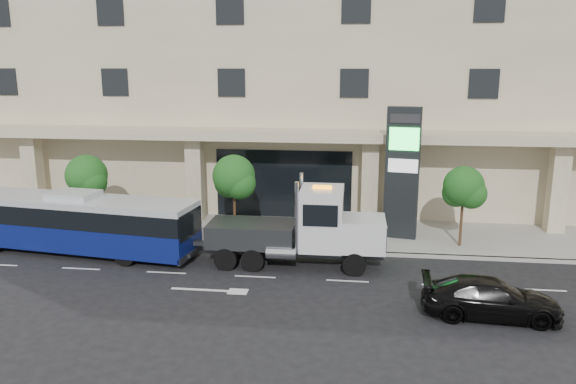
% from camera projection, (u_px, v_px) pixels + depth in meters
% --- Properties ---
extents(ground, '(120.00, 120.00, 0.00)m').
position_uv_depth(ground, '(261.00, 265.00, 25.85)').
color(ground, black).
rests_on(ground, ground).
extents(sidewalk, '(120.00, 6.00, 0.15)m').
position_uv_depth(sidewalk, '(276.00, 232.00, 30.67)').
color(sidewalk, gray).
rests_on(sidewalk, ground).
extents(curb, '(120.00, 0.30, 0.15)m').
position_uv_depth(curb, '(268.00, 249.00, 27.77)').
color(curb, gray).
rests_on(curb, ground).
extents(convention_center, '(60.00, 17.60, 20.00)m').
position_uv_depth(convention_center, '(298.00, 50.00, 38.56)').
color(convention_center, tan).
rests_on(convention_center, ground).
extents(tree_left, '(2.27, 2.20, 4.22)m').
position_uv_depth(tree_left, '(87.00, 178.00, 29.83)').
color(tree_left, '#422B19').
rests_on(tree_left, sidewalk).
extents(tree_mid, '(2.28, 2.20, 4.38)m').
position_uv_depth(tree_mid, '(234.00, 179.00, 28.84)').
color(tree_mid, '#422B19').
rests_on(tree_mid, sidewalk).
extents(tree_right, '(2.10, 2.00, 4.04)m').
position_uv_depth(tree_right, '(464.00, 189.00, 27.50)').
color(tree_right, '#422B19').
rests_on(tree_right, sidewalk).
extents(city_bus, '(12.34, 4.19, 3.07)m').
position_uv_depth(city_bus, '(76.00, 222.00, 27.22)').
color(city_bus, black).
rests_on(city_bus, ground).
extents(tow_truck, '(9.06, 2.35, 4.14)m').
position_uv_depth(tow_truck, '(304.00, 230.00, 25.39)').
color(tow_truck, '#2D3033').
rests_on(tow_truck, ground).
extents(black_sedan, '(5.05, 2.26, 1.44)m').
position_uv_depth(black_sedan, '(491.00, 298.00, 20.41)').
color(black_sedan, black).
rests_on(black_sedan, ground).
extents(signage_pylon, '(1.78, 0.92, 6.82)m').
position_uv_depth(signage_pylon, '(402.00, 173.00, 28.77)').
color(signage_pylon, black).
rests_on(signage_pylon, sidewalk).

